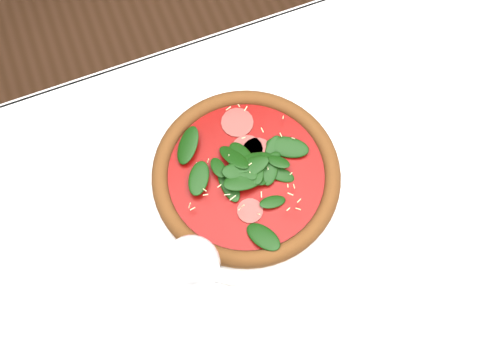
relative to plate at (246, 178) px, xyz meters
name	(u,v)px	position (x,y,z in m)	size (l,w,h in m)	color
ground	(268,287)	(0.05, -0.09, -0.76)	(6.00, 6.00, 0.00)	brown
dining_table	(284,229)	(0.05, -0.09, -0.11)	(1.21, 0.81, 0.75)	white
plate	(246,178)	(0.00, 0.00, 0.00)	(0.39, 0.39, 0.02)	silver
pizza	(246,173)	(0.00, 0.00, 0.02)	(0.43, 0.43, 0.04)	#9F5C26
wine_glass	(192,265)	(-0.14, -0.14, 0.13)	(0.08, 0.08, 0.20)	white
saucer_far	(410,9)	(0.45, 0.22, 0.00)	(0.16, 0.16, 0.01)	silver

